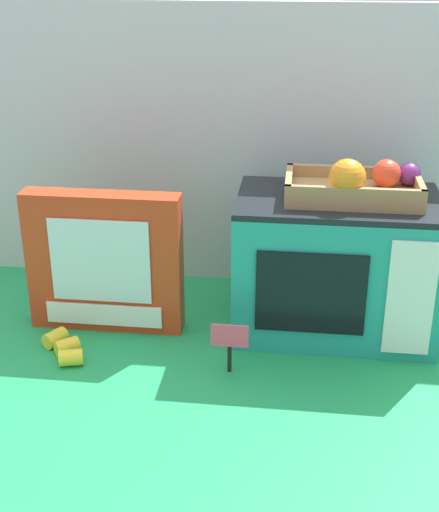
# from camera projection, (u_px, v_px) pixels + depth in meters

# --- Properties ---
(ground_plane) EXTENTS (1.70, 1.70, 0.00)m
(ground_plane) POSITION_uv_depth(u_px,v_px,m) (228.00, 332.00, 1.47)
(ground_plane) COLOR #219E54
(ground_plane) RESTS_ON ground
(display_back_panel) EXTENTS (1.61, 0.03, 0.63)m
(display_back_panel) POSITION_uv_depth(u_px,v_px,m) (242.00, 149.00, 1.59)
(display_back_panel) COLOR silver
(display_back_panel) RESTS_ON ground
(toy_microwave) EXTENTS (0.40, 0.25, 0.29)m
(toy_microwave) POSITION_uv_depth(u_px,v_px,m) (335.00, 265.00, 1.43)
(toy_microwave) COLOR teal
(toy_microwave) RESTS_ON ground
(food_groups_crate) EXTENTS (0.26, 0.15, 0.09)m
(food_groups_crate) POSITION_uv_depth(u_px,v_px,m) (358.00, 186.00, 1.36)
(food_groups_crate) COLOR #A37F51
(food_groups_crate) RESTS_ON toy_microwave
(cookie_set_box) EXTENTS (0.32, 0.06, 0.29)m
(cookie_set_box) POSITION_uv_depth(u_px,v_px,m) (104.00, 263.00, 1.44)
(cookie_set_box) COLOR red
(cookie_set_box) RESTS_ON ground
(price_sign) EXTENTS (0.07, 0.01, 0.10)m
(price_sign) POSITION_uv_depth(u_px,v_px,m) (230.00, 341.00, 1.31)
(price_sign) COLOR black
(price_sign) RESTS_ON ground
(loose_toy_banana) EXTENTS (0.11, 0.12, 0.03)m
(loose_toy_banana) POSITION_uv_depth(u_px,v_px,m) (64.00, 347.00, 1.38)
(loose_toy_banana) COLOR yellow
(loose_toy_banana) RESTS_ON ground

